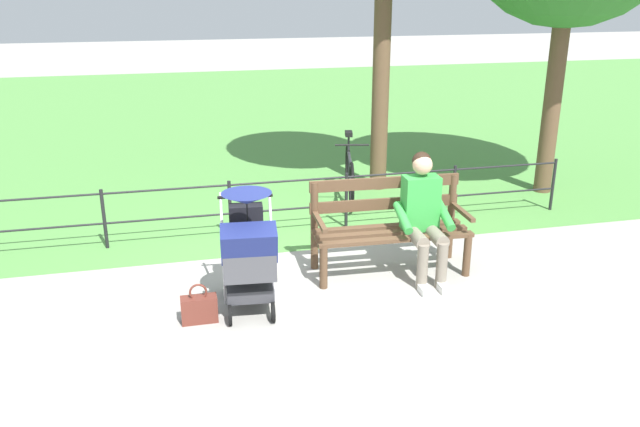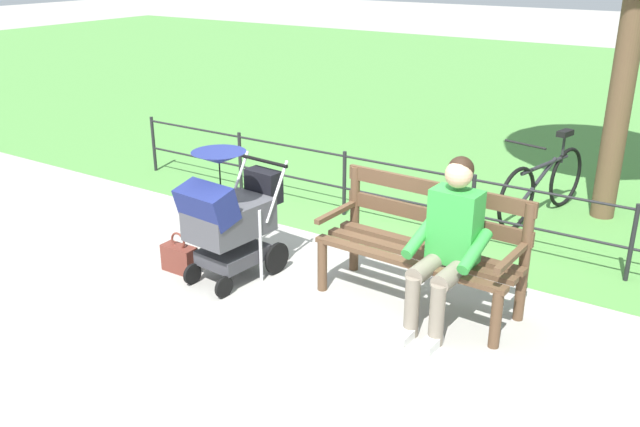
% 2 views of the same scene
% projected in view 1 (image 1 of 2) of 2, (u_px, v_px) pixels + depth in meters
% --- Properties ---
extents(ground_plane, '(60.00, 60.00, 0.00)m').
position_uv_depth(ground_plane, '(316.00, 281.00, 6.55)').
color(ground_plane, '#9E9B93').
extents(grass_lawn, '(40.00, 16.00, 0.01)m').
position_uv_depth(grass_lawn, '(228.00, 116.00, 14.61)').
color(grass_lawn, '#518E42').
rests_on(grass_lawn, ground).
extents(park_bench, '(1.62, 0.66, 0.96)m').
position_uv_depth(park_bench, '(389.00, 222.00, 6.66)').
color(park_bench, brown).
rests_on(park_bench, ground).
extents(person_on_bench, '(0.55, 0.74, 1.28)m').
position_uv_depth(person_on_bench, '(424.00, 213.00, 6.46)').
color(person_on_bench, slate).
rests_on(person_on_bench, ground).
extents(stroller, '(0.57, 0.92, 1.15)m').
position_uv_depth(stroller, '(248.00, 249.00, 5.80)').
color(stroller, black).
rests_on(stroller, ground).
extents(handbag, '(0.32, 0.14, 0.37)m').
position_uv_depth(handbag, '(199.00, 308.00, 5.73)').
color(handbag, brown).
rests_on(handbag, ground).
extents(park_fence, '(7.10, 0.04, 0.70)m').
position_uv_depth(park_fence, '(289.00, 200.00, 7.69)').
color(park_fence, black).
rests_on(park_fence, ground).
extents(bicycle, '(0.52, 1.63, 0.89)m').
position_uv_depth(bicycle, '(349.00, 174.00, 8.93)').
color(bicycle, black).
rests_on(bicycle, ground).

